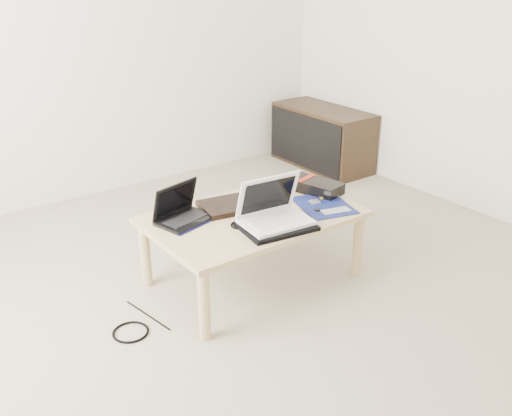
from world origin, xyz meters
TOP-DOWN VIEW (x-y plane):
  - ground at (0.00, 0.00)m, footprint 4.00×4.00m
  - coffee_table at (0.17, 0.24)m, footprint 1.10×0.70m
  - media_cabinet at (1.77, 1.45)m, footprint 0.41×0.90m
  - book at (0.10, 0.39)m, footprint 0.32×0.28m
  - netbook at (-0.17, 0.40)m, footprint 0.32×0.26m
  - tablet at (0.20, 0.29)m, footprint 0.31×0.27m
  - remote at (0.29, 0.36)m, footprint 0.12×0.24m
  - neoprene_sleeve at (0.16, 0.04)m, footprint 0.39×0.31m
  - white_laptop at (0.17, 0.08)m, footprint 0.36×0.27m
  - motherboard at (0.55, 0.10)m, footprint 0.35×0.39m
  - gpu_box at (0.65, 0.29)m, footprint 0.23×0.34m
  - cable_coil at (0.03, 0.17)m, footprint 0.10×0.10m
  - floor_cable_coil at (-0.60, 0.19)m, footprint 0.21×0.21m
  - floor_cable_trail at (-0.47, 0.27)m, footprint 0.07×0.35m

SIDE VIEW (x-z plane):
  - ground at x=0.00m, z-range 0.00..0.00m
  - floor_cable_trail at x=-0.47m, z-range 0.00..0.01m
  - floor_cable_coil at x=-0.60m, z-range 0.00..0.01m
  - media_cabinet at x=1.77m, z-range 0.00..0.50m
  - coffee_table at x=0.17m, z-range 0.15..0.55m
  - motherboard at x=0.55m, z-range 0.40..0.41m
  - cable_coil at x=0.03m, z-range 0.40..0.41m
  - tablet at x=0.20m, z-range 0.40..0.41m
  - neoprene_sleeve at x=0.16m, z-range 0.40..0.42m
  - remote at x=0.29m, z-range 0.40..0.42m
  - book at x=0.10m, z-range 0.40..0.43m
  - gpu_box at x=0.65m, z-range 0.40..0.47m
  - netbook at x=-0.17m, z-range 0.34..0.54m
  - white_laptop at x=0.17m, z-range 0.35..0.59m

